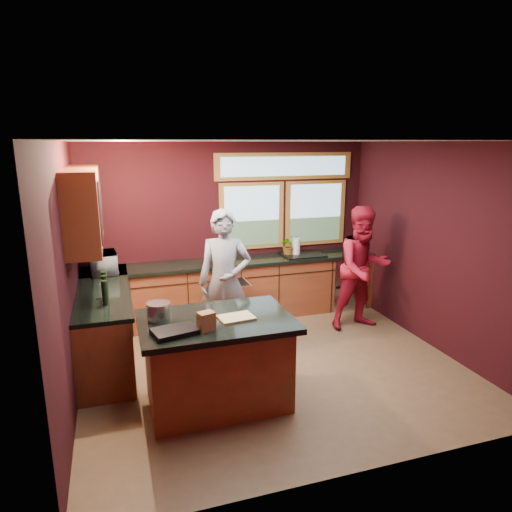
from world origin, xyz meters
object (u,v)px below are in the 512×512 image
person_red (363,268)px  cutting_board (236,317)px  person_grey (225,282)px  island (217,361)px  stock_pot (159,311)px

person_red → cutting_board: 2.69m
person_grey → island: bearing=-90.3°
island → stock_pot: stock_pot is taller
person_red → cutting_board: size_ratio=5.18×
person_grey → person_red: person_grey is taller
person_grey → cutting_board: (-0.19, -1.28, 0.02)m
person_grey → cutting_board: 1.29m
person_grey → person_red: (2.10, 0.13, -0.03)m
person_grey → cutting_board: person_grey is taller
person_red → stock_pot: 3.28m
person_grey → cutting_board: size_ratio=5.36×
stock_pot → person_red: bearing=21.6°
cutting_board → person_grey: bearing=81.3°
stock_pot → person_grey: bearing=48.8°
island → person_red: size_ratio=0.86×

